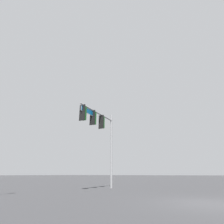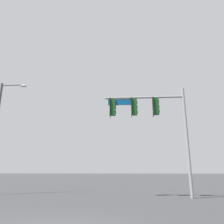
# 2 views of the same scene
# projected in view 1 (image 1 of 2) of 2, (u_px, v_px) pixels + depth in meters

# --- Properties ---
(ground_plane) EXTENTS (400.00, 400.00, 0.00)m
(ground_plane) POSITION_uv_depth(u_px,v_px,m) (213.00, 204.00, 7.42)
(ground_plane) COLOR #38383A
(signal_pole_near) EXTENTS (5.36, 0.72, 7.02)m
(signal_pole_near) POSITION_uv_depth(u_px,v_px,m) (100.00, 127.00, 15.67)
(signal_pole_near) COLOR gray
(signal_pole_near) RESTS_ON ground_plane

